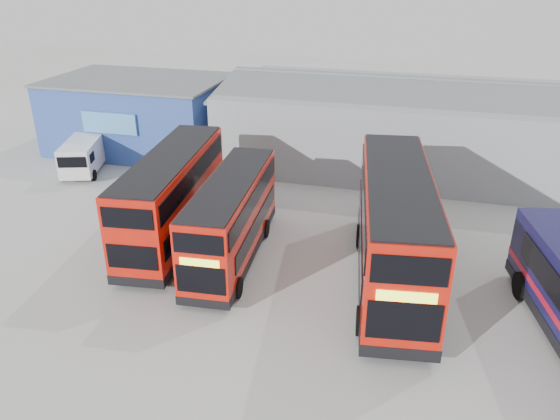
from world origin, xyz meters
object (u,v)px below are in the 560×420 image
object	(u,v)px
office_block	(140,114)
panel_van	(84,154)
double_decker_centre	(232,220)
double_decker_right	(394,231)
maintenance_shed	(453,129)
double_decker_left	(173,198)

from	to	relation	value
office_block	panel_van	world-z (taller)	office_block
double_decker_centre	panel_van	distance (m)	15.68
double_decker_centre	panel_van	xyz separation A→B (m)	(-13.34, 8.20, -0.76)
double_decker_right	panel_van	bearing A→B (deg)	150.33
office_block	double_decker_centre	distance (m)	18.28
office_block	double_decker_right	world-z (taller)	office_block
office_block	maintenance_shed	xyz separation A→B (m)	(22.00, 2.01, 0.02)
double_decker_centre	panel_van	world-z (taller)	double_decker_centre
office_block	maintenance_shed	distance (m)	22.09
double_decker_centre	double_decker_right	size ratio (longest dim) A/B	0.80
maintenance_shed	double_decker_centre	distance (m)	18.63
maintenance_shed	double_decker_left	bearing A→B (deg)	-132.67
maintenance_shed	panel_van	size ratio (longest dim) A/B	5.79
double_decker_left	double_decker_right	bearing A→B (deg)	167.17
maintenance_shed	double_decker_centre	xyz separation A→B (m)	(-9.95, -15.74, -0.64)
office_block	double_decker_centre	bearing A→B (deg)	-48.73
maintenance_shed	office_block	bearing A→B (deg)	-174.79
office_block	double_decker_left	distance (m)	15.22
double_decker_centre	double_decker_right	distance (m)	7.39
office_block	double_decker_left	size ratio (longest dim) A/B	1.16
maintenance_shed	double_decker_left	world-z (taller)	maintenance_shed
office_block	maintenance_shed	bearing A→B (deg)	5.21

